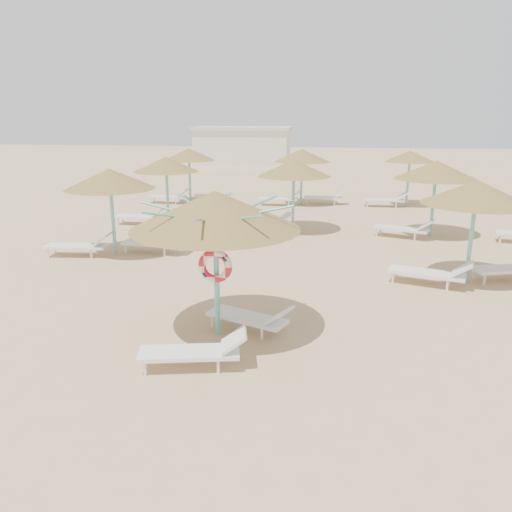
# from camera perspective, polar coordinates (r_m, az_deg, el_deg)

# --- Properties ---
(ground) EXTENTS (120.00, 120.00, 0.00)m
(ground) POSITION_cam_1_polar(r_m,az_deg,el_deg) (10.06, -2.11, -9.36)
(ground) COLOR tan
(ground) RESTS_ON ground
(main_palapa) EXTENTS (3.26, 3.26, 2.92)m
(main_palapa) POSITION_cam_1_polar(r_m,az_deg,el_deg) (9.47, -4.69, 5.18)
(main_palapa) COLOR #69B6B1
(main_palapa) RESTS_ON ground
(lounger_main_a) EXTENTS (1.95, 0.94, 0.68)m
(lounger_main_a) POSITION_cam_1_polar(r_m,az_deg,el_deg) (8.89, -6.83, -10.72)
(lounger_main_a) COLOR white
(lounger_main_a) RESTS_ON ground
(lounger_main_b) EXTENTS (1.89, 1.20, 0.66)m
(lounger_main_b) POSITION_cam_1_polar(r_m,az_deg,el_deg) (10.21, -0.46, -7.01)
(lounger_main_b) COLOR white
(lounger_main_b) RESTS_ON ground
(palapa_field) EXTENTS (19.20, 14.10, 2.72)m
(palapa_field) POSITION_cam_1_polar(r_m,az_deg,el_deg) (18.84, 9.31, 9.63)
(palapa_field) COLOR #69B6B1
(palapa_field) RESTS_ON ground
(service_hut) EXTENTS (8.40, 4.40, 3.25)m
(service_hut) POSITION_cam_1_polar(r_m,az_deg,el_deg) (44.69, -1.51, 12.49)
(service_hut) COLOR silver
(service_hut) RESTS_ON ground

